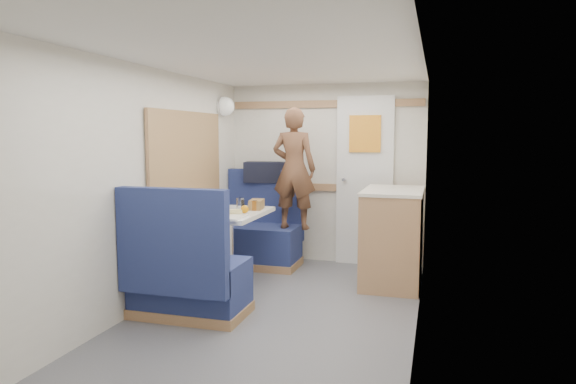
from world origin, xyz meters
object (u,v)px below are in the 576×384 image
(orange_fruit, at_px, (245,209))
(bread_loaf, at_px, (257,205))
(dome_light, at_px, (225,106))
(tray, at_px, (229,217))
(bench_near, at_px, (187,280))
(duffel_bag, at_px, (266,172))
(person, at_px, (294,169))
(galley_counter, at_px, (392,236))
(cheese_block, at_px, (236,212))
(salt_grinder, at_px, (225,205))
(dinette_table, at_px, (229,228))
(tumbler_left, at_px, (189,211))
(bench_far, at_px, (260,238))
(wine_glass, at_px, (216,199))
(tumbler_right, at_px, (240,204))
(beer_glass, at_px, (255,206))
(pepper_grinder, at_px, (243,205))

(orange_fruit, distance_m, bread_loaf, 0.39)
(dome_light, distance_m, tray, 1.65)
(bench_near, relative_size, duffel_bag, 2.17)
(person, bearing_deg, galley_counter, 169.82)
(cheese_block, distance_m, salt_grinder, 0.40)
(tray, height_order, salt_grinder, salt_grinder)
(dinette_table, distance_m, tumbler_left, 0.48)
(duffel_bag, relative_size, bread_loaf, 2.18)
(orange_fruit, bearing_deg, bread_loaf, 93.76)
(bench_far, xyz_separation_m, salt_grinder, (-0.09, -0.75, 0.46))
(wine_glass, xyz_separation_m, tumbler_right, (0.16, 0.20, -0.06))
(tray, distance_m, orange_fruit, 0.19)
(tray, distance_m, tumbler_left, 0.37)
(tray, distance_m, wine_glass, 0.37)
(orange_fruit, height_order, bread_loaf, bread_loaf)
(tray, height_order, beer_glass, beer_glass)
(duffel_bag, xyz_separation_m, wine_glass, (-0.09, -1.19, -0.17))
(wine_glass, bearing_deg, pepper_grinder, 51.29)
(duffel_bag, relative_size, tumbler_left, 4.71)
(bench_near, bearing_deg, cheese_block, 77.27)
(person, distance_m, tumbler_left, 1.34)
(wine_glass, bearing_deg, dome_light, 107.36)
(tray, bearing_deg, salt_grinder, 117.57)
(duffel_bag, distance_m, bread_loaf, 0.95)
(dome_light, xyz_separation_m, salt_grinder, (0.30, -0.73, -0.99))
(bench_near, height_order, dome_light, dome_light)
(bench_far, xyz_separation_m, wine_glass, (-0.10, -0.94, 0.54))
(person, xyz_separation_m, cheese_block, (-0.27, -0.95, -0.33))
(dinette_table, height_order, pepper_grinder, pepper_grinder)
(pepper_grinder, bearing_deg, tumbler_right, -127.63)
(tumbler_right, distance_m, salt_grinder, 0.16)
(person, height_order, beer_glass, person)
(tumbler_right, relative_size, pepper_grinder, 1.19)
(cheese_block, distance_m, tumbler_right, 0.34)
(dinette_table, relative_size, bench_near, 0.88)
(orange_fruit, height_order, tumbler_left, tumbler_left)
(tumbler_left, height_order, bread_loaf, tumbler_left)
(cheese_block, xyz_separation_m, pepper_grinder, (-0.07, 0.35, 0.01))
(bench_near, relative_size, person, 0.83)
(dome_light, relative_size, tumbler_left, 1.95)
(tumbler_right, relative_size, salt_grinder, 1.34)
(person, distance_m, tray, 1.18)
(dinette_table, relative_size, bench_far, 0.88)
(pepper_grinder, bearing_deg, orange_fruit, -65.66)
(bench_far, bearing_deg, pepper_grinder, -83.75)
(orange_fruit, relative_size, beer_glass, 0.76)
(tumbler_right, xyz_separation_m, salt_grinder, (-0.15, -0.01, -0.01))
(dinette_table, bearing_deg, bench_far, 90.00)
(galley_counter, bearing_deg, cheese_block, -150.50)
(tumbler_right, bearing_deg, person, 60.27)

